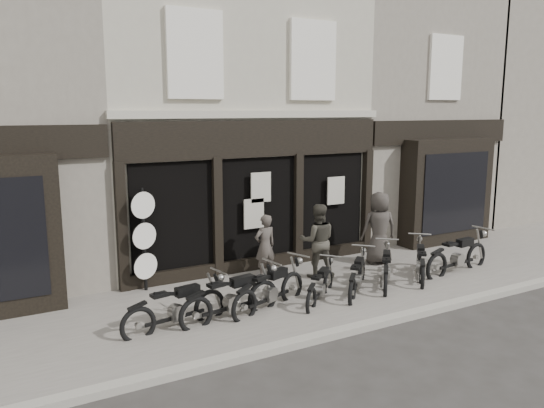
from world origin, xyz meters
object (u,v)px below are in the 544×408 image
motorcycle_2 (270,293)px  man_centre (318,241)px  motorcycle_1 (232,302)px  motorcycle_6 (420,265)px  man_left (265,246)px  advert_sign_post (144,244)px  motorcycle_7 (458,259)px  man_right (379,228)px  motorcycle_5 (386,272)px  motorcycle_3 (320,289)px  motorcycle_4 (357,279)px  motorcycle_0 (177,312)px

motorcycle_2 → man_centre: bearing=10.5°
motorcycle_1 → motorcycle_2: 0.93m
motorcycle_2 → motorcycle_6: (4.22, 0.01, -0.02)m
motorcycle_1 → man_left: (1.77, 1.92, 0.46)m
motorcycle_2 → advert_sign_post: advert_sign_post is taller
motorcycle_7 → man_right: size_ratio=1.24×
motorcycle_5 → motorcycle_6: 1.09m
man_centre → man_right: man_right is taller
motorcycle_3 → motorcycle_7: bearing=-40.1°
man_left → motorcycle_6: bearing=147.3°
motorcycle_4 → man_centre: 1.46m
motorcycle_5 → man_centre: man_centre is taller
motorcycle_3 → motorcycle_4: size_ratio=0.96×
motorcycle_4 → advert_sign_post: 4.84m
motorcycle_1 → advert_sign_post: 2.71m
motorcycle_0 → man_right: bearing=4.3°
motorcycle_6 → man_centre: bearing=103.3°
motorcycle_6 → advert_sign_post: size_ratio=0.70×
motorcycle_6 → motorcycle_7: bearing=-56.7°
motorcycle_4 → motorcycle_7: bearing=-44.7°
motorcycle_5 → man_centre: (-1.15, 1.19, 0.63)m
motorcycle_0 → advert_sign_post: (0.06, 2.30, 0.78)m
motorcycle_4 → motorcycle_7: 3.13m
man_left → man_right: 3.24m
motorcycle_2 → motorcycle_3: size_ratio=1.35×
man_centre → advert_sign_post: bearing=9.8°
motorcycle_1 → advert_sign_post: (-1.04, 2.38, 0.76)m
motorcycle_5 → motorcycle_7: size_ratio=0.72×
man_centre → motorcycle_6: bearing=176.5°
motorcycle_2 → man_centre: (1.98, 1.22, 0.61)m
motorcycle_5 → advert_sign_post: advert_sign_post is taller
motorcycle_2 → man_right: (4.07, 1.42, 0.66)m
advert_sign_post → man_centre: bearing=-31.9°
advert_sign_post → motorcycle_6: bearing=-37.0°
motorcycle_1 → motorcycle_7: size_ratio=0.96×
motorcycle_2 → motorcycle_5: bearing=-20.6°
motorcycle_4 → man_right: size_ratio=0.85×
motorcycle_4 → man_right: (1.87, 1.50, 0.69)m
motorcycle_1 → motorcycle_5: (4.05, 0.14, -0.04)m
motorcycle_3 → motorcycle_5: motorcycle_5 is taller
man_right → motorcycle_5: bearing=72.9°
motorcycle_1 → advert_sign_post: advert_sign_post is taller
man_left → motorcycle_5: bearing=137.4°
motorcycle_1 → man_right: (4.98, 1.53, 0.64)m
motorcycle_5 → motorcycle_4: bearing=138.1°
motorcycle_7 → man_centre: 3.66m
motorcycle_4 → motorcycle_5: motorcycle_5 is taller
man_centre → motorcycle_2: bearing=56.3°
motorcycle_6 → man_left: bearing=103.6°
motorcycle_3 → motorcycle_4: (1.03, 0.04, 0.03)m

